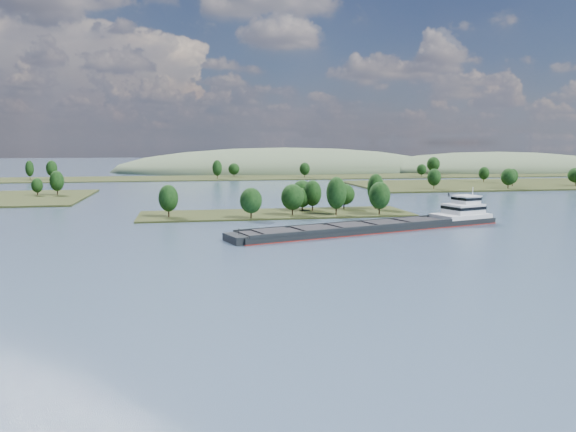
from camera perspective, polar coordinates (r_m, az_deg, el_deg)
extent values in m
plane|color=#374760|center=(149.95, 2.46, -2.72)|extent=(1800.00, 1800.00, 0.00)
cube|color=#262E14|center=(208.21, -1.21, 0.15)|extent=(100.00, 30.00, 1.20)
cylinder|color=black|center=(202.31, 4.92, 0.73)|extent=(0.50, 0.50, 4.53)
ellipsoid|color=black|center=(201.72, 4.93, 2.35)|extent=(7.34, 7.34, 11.65)
cylinder|color=black|center=(219.21, 1.44, 1.17)|extent=(0.50, 0.50, 3.75)
ellipsoid|color=black|center=(218.74, 1.45, 2.41)|extent=(8.41, 8.41, 9.65)
cylinder|color=black|center=(202.17, 0.46, 0.63)|extent=(0.50, 0.50, 3.66)
ellipsoid|color=black|center=(201.67, 0.46, 1.94)|extent=(8.43, 8.43, 9.42)
cylinder|color=black|center=(213.73, 1.47, 0.88)|extent=(0.50, 0.50, 2.85)
ellipsoid|color=black|center=(213.35, 1.47, 1.85)|extent=(6.23, 6.23, 7.34)
cylinder|color=black|center=(194.05, -3.77, 0.29)|extent=(0.50, 0.50, 3.46)
ellipsoid|color=black|center=(193.55, -3.78, 1.59)|extent=(7.76, 7.76, 8.90)
cylinder|color=black|center=(201.54, -12.02, 0.45)|extent=(0.50, 0.50, 3.73)
ellipsoid|color=black|center=(201.03, -12.06, 1.79)|extent=(6.89, 6.89, 9.59)
cylinder|color=black|center=(213.87, 2.51, 1.02)|extent=(0.50, 0.50, 3.87)
ellipsoid|color=black|center=(213.37, 2.51, 2.34)|extent=(6.87, 6.87, 9.96)
cylinder|color=black|center=(222.92, 8.87, 1.29)|extent=(0.50, 0.50, 4.56)
ellipsoid|color=black|center=(222.38, 8.90, 2.78)|extent=(6.70, 6.70, 11.73)
cylinder|color=black|center=(206.27, 9.26, 0.70)|extent=(0.50, 0.50, 3.90)
ellipsoid|color=black|center=(205.75, 9.29, 2.07)|extent=(7.82, 7.82, 10.04)
cylinder|color=black|center=(221.68, 5.71, 1.14)|extent=(0.50, 0.50, 3.27)
ellipsoid|color=black|center=(221.27, 5.73, 2.21)|extent=(8.44, 8.44, 8.40)
cylinder|color=black|center=(300.32, -22.38, 2.37)|extent=(0.50, 0.50, 3.94)
ellipsoid|color=black|center=(299.97, -22.43, 3.32)|extent=(6.91, 6.91, 10.14)
cylinder|color=black|center=(301.65, -24.10, 2.19)|extent=(0.50, 0.50, 2.80)
ellipsoid|color=black|center=(301.38, -24.13, 2.86)|extent=(5.51, 5.51, 7.21)
cylinder|color=black|center=(323.85, 14.60, 3.00)|extent=(0.50, 0.50, 3.75)
ellipsoid|color=black|center=(323.54, 14.62, 3.84)|extent=(7.50, 7.50, 9.65)
cylinder|color=black|center=(380.49, 27.18, 3.03)|extent=(0.50, 0.50, 3.55)
ellipsoid|color=black|center=(380.23, 27.22, 3.71)|extent=(9.59, 9.59, 9.13)
cylinder|color=black|center=(340.65, 21.46, 2.93)|extent=(0.50, 0.50, 3.73)
ellipsoid|color=black|center=(340.35, 21.49, 3.73)|extent=(8.50, 8.50, 9.60)
cylinder|color=black|center=(358.84, 21.83, 3.09)|extent=(0.50, 0.50, 3.42)
ellipsoid|color=black|center=(358.58, 21.87, 3.78)|extent=(6.23, 6.23, 8.79)
cylinder|color=black|center=(390.62, 19.26, 3.51)|extent=(0.50, 0.50, 3.31)
ellipsoid|color=black|center=(390.39, 19.29, 4.13)|extent=(6.87, 6.87, 8.51)
cube|color=#262E14|center=(425.98, -5.94, 3.85)|extent=(900.00, 60.00, 1.20)
cylinder|color=black|center=(437.91, -24.73, 3.68)|extent=(0.50, 0.50, 4.43)
ellipsoid|color=black|center=(437.64, -24.77, 4.41)|extent=(5.84, 5.84, 11.39)
cylinder|color=black|center=(442.80, 13.40, 4.11)|extent=(0.50, 0.50, 3.18)
ellipsoid|color=black|center=(442.60, 13.42, 4.63)|extent=(7.40, 7.40, 8.18)
cylinder|color=black|center=(431.14, -5.50, 4.21)|extent=(0.50, 0.50, 3.43)
ellipsoid|color=black|center=(430.92, -5.51, 4.79)|extent=(8.57, 8.57, 8.83)
cylinder|color=black|center=(483.53, 14.53, 4.43)|extent=(0.50, 0.50, 4.68)
ellipsoid|color=black|center=(483.28, 14.55, 5.13)|extent=(10.69, 10.69, 12.03)
cylinder|color=black|center=(430.43, -22.84, 3.72)|extent=(0.50, 0.50, 4.45)
ellipsoid|color=black|center=(430.16, -22.88, 4.47)|extent=(7.73, 7.73, 11.43)
cylinder|color=black|center=(422.85, 1.71, 4.19)|extent=(0.50, 0.50, 3.66)
ellipsoid|color=black|center=(422.61, 1.71, 4.82)|extent=(7.99, 7.99, 9.41)
cylinder|color=black|center=(408.62, -7.19, 4.08)|extent=(0.50, 0.50, 4.45)
ellipsoid|color=black|center=(408.33, -7.20, 4.87)|extent=(7.07, 7.07, 11.43)
ellipsoid|color=#495C3F|center=(574.80, 20.33, 4.35)|extent=(260.00, 140.00, 36.00)
ellipsoid|color=#495C3F|center=(532.71, -0.32, 4.61)|extent=(320.00, 160.00, 44.00)
cube|color=black|center=(172.31, 8.79, -1.28)|extent=(89.31, 37.10, 2.47)
cube|color=maroon|center=(172.39, 8.79, -1.45)|extent=(89.59, 37.38, 0.28)
cube|color=black|center=(171.53, 5.29, -0.73)|extent=(66.79, 20.85, 0.90)
cube|color=black|center=(162.47, 7.38, -1.22)|extent=(66.79, 20.85, 0.90)
cube|color=black|center=(166.99, 6.31, -1.03)|extent=(67.47, 29.44, 0.34)
cube|color=black|center=(154.72, -1.34, -1.53)|extent=(12.38, 11.78, 0.39)
cube|color=black|center=(160.47, 2.63, -1.21)|extent=(12.38, 11.78, 0.39)
cube|color=black|center=(166.94, 6.31, -0.91)|extent=(12.38, 11.78, 0.39)
cube|color=black|center=(174.06, 9.70, -0.63)|extent=(12.38, 11.78, 0.39)
cube|color=black|center=(181.73, 12.81, -0.37)|extent=(12.38, 11.78, 0.39)
cube|color=black|center=(150.19, -5.39, -2.34)|extent=(6.19, 10.66, 2.25)
cylinder|color=black|center=(150.35, -5.00, -1.71)|extent=(0.34, 0.34, 2.47)
cube|color=white|center=(194.53, 17.12, 0.04)|extent=(20.36, 15.59, 1.35)
cube|color=white|center=(195.05, 17.38, 0.71)|extent=(13.39, 11.89, 3.37)
cube|color=black|center=(195.00, 17.39, 0.84)|extent=(13.67, 12.18, 1.01)
cube|color=white|center=(195.54, 17.65, 1.58)|extent=(8.43, 8.43, 2.47)
cube|color=black|center=(195.49, 17.66, 1.71)|extent=(8.71, 8.71, 0.90)
cube|color=white|center=(195.41, 17.67, 1.97)|extent=(8.99, 8.99, 0.22)
cylinder|color=white|center=(197.29, 18.26, 2.39)|extent=(0.28, 0.28, 2.92)
cylinder|color=black|center=(194.67, 16.03, 2.08)|extent=(0.70, 0.70, 1.35)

